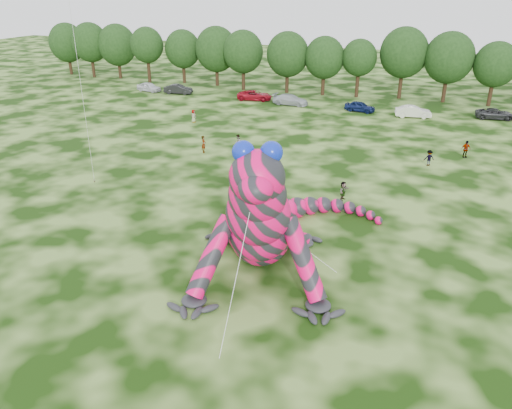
{
  "coord_description": "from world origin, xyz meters",
  "views": [
    {
      "loc": [
        13.48,
        -20.93,
        16.2
      ],
      "look_at": [
        3.93,
        4.79,
        4.0
      ],
      "focal_mm": 35.0,
      "sensor_mm": 36.0,
      "label": 1
    }
  ],
  "objects_px": {
    "tree_2": "(118,51)",
    "spectator_5": "(343,191)",
    "tree_12": "(494,74)",
    "car_6": "(495,114)",
    "tree_8": "(324,66)",
    "car_1": "(178,89)",
    "tree_0": "(68,49)",
    "tree_7": "(287,62)",
    "tree_10": "(403,63)",
    "spectator_2": "(429,158)",
    "tree_11": "(448,67)",
    "spectator_1": "(238,142)",
    "tree_6": "(243,60)",
    "inflatable_gecko": "(262,191)",
    "spectator_0": "(204,144)",
    "tree_1": "(91,50)",
    "car_5": "(413,112)",
    "car_3": "(290,100)",
    "spectator_3": "(466,149)",
    "car_0": "(149,87)",
    "tree_9": "(358,68)",
    "car_4": "(360,107)",
    "spectator_4": "(193,116)",
    "tree_4": "(183,56)",
    "car_2": "(255,95)",
    "tree_5": "(216,56)",
    "flying_kite": "(70,5)",
    "tree_3": "(148,55)"
  },
  "relations": [
    {
      "from": "car_1",
      "to": "spectator_4",
      "type": "height_order",
      "value": "spectator_4"
    },
    {
      "from": "tree_1",
      "to": "car_5",
      "type": "xyz_separation_m",
      "value": [
        58.66,
        -11.09,
        -4.15
      ]
    },
    {
      "from": "tree_0",
      "to": "spectator_2",
      "type": "distance_m",
      "value": 74.82
    },
    {
      "from": "tree_1",
      "to": "car_5",
      "type": "distance_m",
      "value": 59.85
    },
    {
      "from": "spectator_0",
      "to": "tree_7",
      "type": "bearing_deg",
      "value": -16.89
    },
    {
      "from": "inflatable_gecko",
      "to": "spectator_0",
      "type": "relative_size",
      "value": 9.98
    },
    {
      "from": "car_3",
      "to": "spectator_3",
      "type": "height_order",
      "value": "spectator_3"
    },
    {
      "from": "tree_2",
      "to": "car_1",
      "type": "relative_size",
      "value": 2.15
    },
    {
      "from": "car_6",
      "to": "spectator_4",
      "type": "xyz_separation_m",
      "value": [
        -36.04,
        -15.11,
        0.12
      ]
    },
    {
      "from": "tree_4",
      "to": "car_3",
      "type": "relative_size",
      "value": 1.75
    },
    {
      "from": "tree_9",
      "to": "car_4",
      "type": "relative_size",
      "value": 2.1
    },
    {
      "from": "car_1",
      "to": "car_5",
      "type": "bearing_deg",
      "value": -102.31
    },
    {
      "from": "tree_5",
      "to": "tree_6",
      "type": "height_order",
      "value": "tree_5"
    },
    {
      "from": "tree_11",
      "to": "spectator_1",
      "type": "distance_m",
      "value": 38.05
    },
    {
      "from": "tree_10",
      "to": "car_4",
      "type": "bearing_deg",
      "value": -111.13
    },
    {
      "from": "tree_9",
      "to": "spectator_5",
      "type": "height_order",
      "value": "tree_9"
    },
    {
      "from": "car_1",
      "to": "spectator_2",
      "type": "bearing_deg",
      "value": -127.2
    },
    {
      "from": "tree_0",
      "to": "tree_6",
      "type": "bearing_deg",
      "value": -3.94
    },
    {
      "from": "tree_0",
      "to": "tree_7",
      "type": "height_order",
      "value": "tree_0"
    },
    {
      "from": "tree_2",
      "to": "car_5",
      "type": "relative_size",
      "value": 2.09
    },
    {
      "from": "tree_2",
      "to": "car_1",
      "type": "height_order",
      "value": "tree_2"
    },
    {
      "from": "tree_8",
      "to": "car_3",
      "type": "height_order",
      "value": "tree_8"
    },
    {
      "from": "tree_11",
      "to": "car_0",
      "type": "relative_size",
      "value": 2.36
    },
    {
      "from": "tree_12",
      "to": "car_5",
      "type": "relative_size",
      "value": 1.95
    },
    {
      "from": "tree_5",
      "to": "tree_6",
      "type": "xyz_separation_m",
      "value": [
        5.57,
        -1.75,
        -0.15
      ]
    },
    {
      "from": "tree_2",
      "to": "spectator_2",
      "type": "xyz_separation_m",
      "value": [
        56.24,
        -30.98,
        -4.04
      ]
    },
    {
      "from": "spectator_1",
      "to": "spectator_0",
      "type": "bearing_deg",
      "value": -56.91
    },
    {
      "from": "tree_2",
      "to": "spectator_5",
      "type": "relative_size",
      "value": 6.05
    },
    {
      "from": "car_2",
      "to": "inflatable_gecko",
      "type": "bearing_deg",
      "value": -168.52
    },
    {
      "from": "tree_4",
      "to": "car_2",
      "type": "relative_size",
      "value": 1.74
    },
    {
      "from": "tree_0",
      "to": "car_2",
      "type": "bearing_deg",
      "value": -13.04
    },
    {
      "from": "tree_1",
      "to": "tree_4",
      "type": "height_order",
      "value": "tree_1"
    },
    {
      "from": "tree_7",
      "to": "spectator_1",
      "type": "bearing_deg",
      "value": -82.42
    },
    {
      "from": "tree_6",
      "to": "car_0",
      "type": "distance_m",
      "value": 15.97
    },
    {
      "from": "tree_8",
      "to": "car_6",
      "type": "relative_size",
      "value": 1.85
    },
    {
      "from": "car_6",
      "to": "spectator_1",
      "type": "distance_m",
      "value": 35.56
    },
    {
      "from": "tree_0",
      "to": "tree_3",
      "type": "relative_size",
      "value": 1.01
    },
    {
      "from": "tree_12",
      "to": "car_6",
      "type": "distance_m",
      "value": 8.81
    },
    {
      "from": "tree_8",
      "to": "flying_kite",
      "type": "bearing_deg",
      "value": -98.64
    },
    {
      "from": "tree_8",
      "to": "car_1",
      "type": "distance_m",
      "value": 23.23
    },
    {
      "from": "tree_7",
      "to": "spectator_0",
      "type": "distance_m",
      "value": 33.18
    },
    {
      "from": "tree_0",
      "to": "tree_10",
      "type": "xyz_separation_m",
      "value": [
        61.96,
        -0.66,
        0.5
      ]
    },
    {
      "from": "tree_1",
      "to": "car_0",
      "type": "distance_m",
      "value": 19.32
    },
    {
      "from": "tree_6",
      "to": "car_0",
      "type": "relative_size",
      "value": 2.22
    },
    {
      "from": "spectator_5",
      "to": "inflatable_gecko",
      "type": "bearing_deg",
      "value": 176.43
    },
    {
      "from": "tree_2",
      "to": "car_2",
      "type": "xyz_separation_m",
      "value": [
        30.09,
        -9.17,
        -4.1
      ]
    },
    {
      "from": "tree_10",
      "to": "spectator_2",
      "type": "xyz_separation_m",
      "value": [
        5.82,
        -30.79,
        -4.47
      ]
    },
    {
      "from": "flying_kite",
      "to": "car_4",
      "type": "distance_m",
      "value": 43.52
    },
    {
      "from": "tree_4",
      "to": "car_4",
      "type": "xyz_separation_m",
      "value": [
        32.85,
        -10.97,
        -3.82
      ]
    },
    {
      "from": "tree_4",
      "to": "spectator_5",
      "type": "height_order",
      "value": "tree_4"
    }
  ]
}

